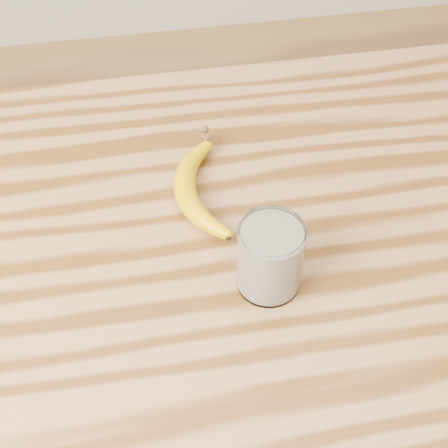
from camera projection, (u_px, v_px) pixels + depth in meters
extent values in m
cube|color=olive|center=(261.00, 240.00, 0.90)|extent=(1.20, 0.80, 0.04)
cylinder|color=brown|center=(440.00, 223.00, 1.52)|extent=(0.06, 0.06, 0.86)
cylinder|color=white|center=(270.00, 258.00, 0.78)|extent=(0.08, 0.08, 0.10)
torus|color=white|center=(272.00, 231.00, 0.75)|extent=(0.08, 0.08, 0.00)
cylinder|color=white|center=(270.00, 259.00, 0.79)|extent=(0.08, 0.08, 0.09)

